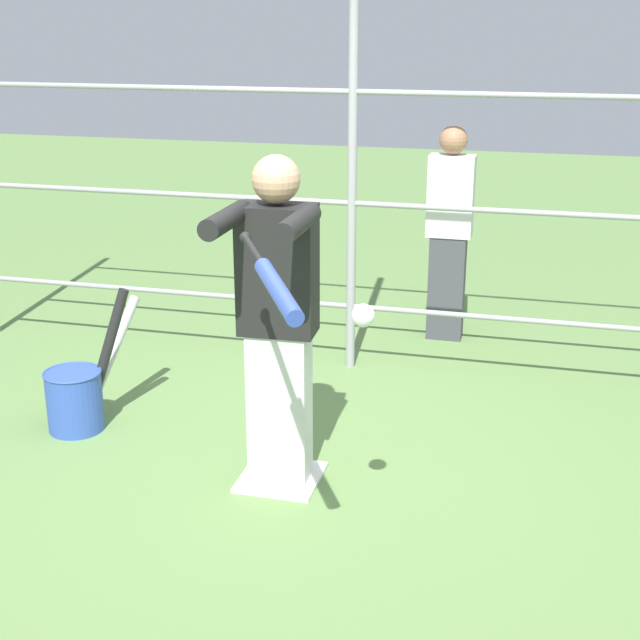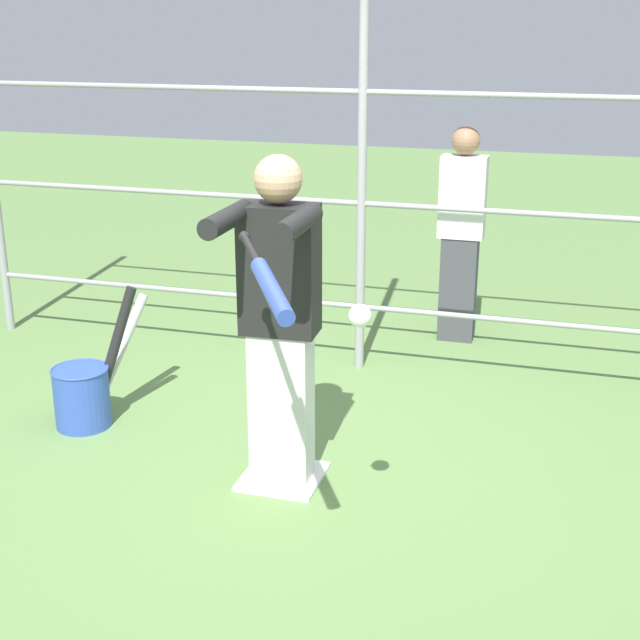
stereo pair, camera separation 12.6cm
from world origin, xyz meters
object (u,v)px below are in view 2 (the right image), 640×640
object	(u,v)px
batter	(279,314)
baseball_bat_swinging	(268,283)
bystander_behind_fence	(461,232)
softball_in_flight	(360,316)
bat_bucket	(86,391)

from	to	relation	value
batter	baseball_bat_swinging	distance (m)	0.98
baseball_bat_swinging	bystander_behind_fence	xyz separation A→B (m)	(-0.29, -3.20, -0.51)
batter	bystander_behind_fence	world-z (taller)	batter
batter	baseball_bat_swinging	bearing A→B (deg)	106.73
batter	softball_in_flight	world-z (taller)	batter
batter	softball_in_flight	size ratio (longest dim) A/B	17.21
bystander_behind_fence	baseball_bat_swinging	bearing A→B (deg)	84.81
baseball_bat_swinging	bystander_behind_fence	world-z (taller)	bystander_behind_fence
baseball_bat_swinging	bystander_behind_fence	size ratio (longest dim) A/B	0.48
baseball_bat_swinging	softball_in_flight	distance (m)	0.48
batter	baseball_bat_swinging	size ratio (longest dim) A/B	2.24
softball_in_flight	bystander_behind_fence	bearing A→B (deg)	-90.42
baseball_bat_swinging	bat_bucket	xyz separation A→B (m)	(1.54, -1.16, -1.11)
softball_in_flight	batter	bearing A→B (deg)	-44.32
bat_bucket	bystander_behind_fence	size ratio (longest dim) A/B	0.51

